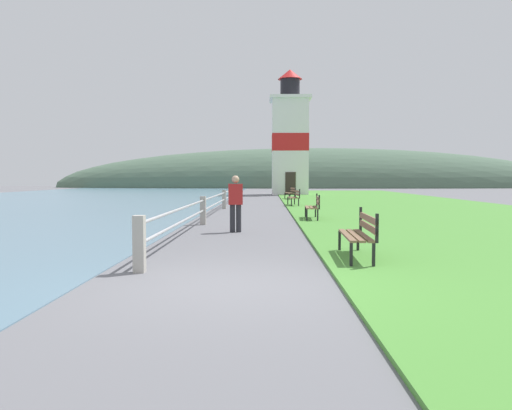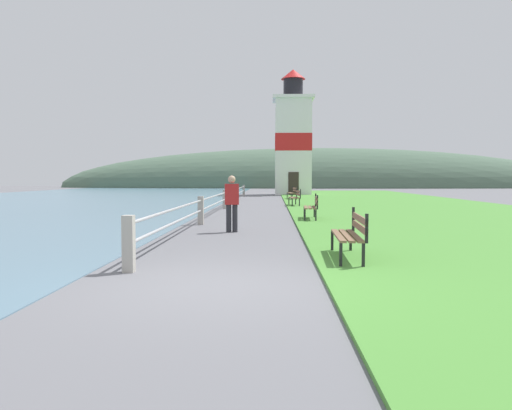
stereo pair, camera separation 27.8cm
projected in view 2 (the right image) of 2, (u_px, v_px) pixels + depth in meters
The scene contains 10 objects.
ground_plane at pixel (213, 286), 7.04m from camera, with size 160.00×160.00×0.00m, color slate.
grass_verge at pixel (399, 206), 26.53m from camera, with size 12.00×59.32×0.06m.
seawall_railing at pixel (225, 197), 24.33m from camera, with size 0.18×32.79×0.93m.
park_bench_near at pixel (351, 232), 9.16m from camera, with size 0.55×1.90×0.94m.
park_bench_midway at pixel (312, 206), 17.76m from camera, with size 0.55×1.66×0.94m.
park_bench_far at pixel (296, 196), 26.43m from camera, with size 0.59×1.72×0.94m.
park_bench_by_lighthouse at pixel (293, 192), 34.23m from camera, with size 0.69×1.78×0.94m.
lighthouse at pixel (293, 140), 44.22m from camera, with size 3.60×3.60×11.05m.
person_strolling at pixel (232, 202), 13.96m from camera, with size 0.41×0.26×1.59m.
distant_hillside at pixel (319, 187), 76.18m from camera, with size 80.00×16.00×12.00m.
Camera 2 is at (0.83, -6.95, 1.54)m, focal length 35.00 mm.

